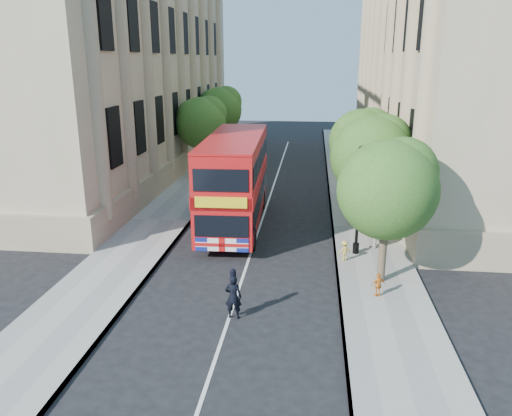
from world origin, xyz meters
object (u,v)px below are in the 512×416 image
(lamp_post, at_px, (358,205))
(police_constable, at_px, (233,297))
(box_van, at_px, (219,191))
(woman_pedestrian, at_px, (375,229))
(double_decker_bus, at_px, (235,178))

(lamp_post, distance_m, police_constable, 8.35)
(lamp_post, relative_size, police_constable, 3.11)
(police_constable, bearing_deg, box_van, -77.80)
(woman_pedestrian, bearing_deg, box_van, -60.35)
(double_decker_bus, relative_size, woman_pedestrian, 5.79)
(box_van, xyz_separation_m, police_constable, (2.85, -12.59, -0.57))
(lamp_post, height_order, woman_pedestrian, lamp_post)
(lamp_post, xyz_separation_m, double_decker_bus, (-6.38, 3.82, 0.22))
(lamp_post, height_order, double_decker_bus, lamp_post)
(double_decker_bus, height_order, woman_pedestrian, double_decker_bus)
(double_decker_bus, bearing_deg, woman_pedestrian, -23.50)
(double_decker_bus, xyz_separation_m, box_van, (-1.31, 2.18, -1.33))
(box_van, bearing_deg, double_decker_bus, -62.90)
(box_van, xyz_separation_m, woman_pedestrian, (8.65, -5.05, -0.35))
(police_constable, xyz_separation_m, woman_pedestrian, (5.80, 7.53, 0.22))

